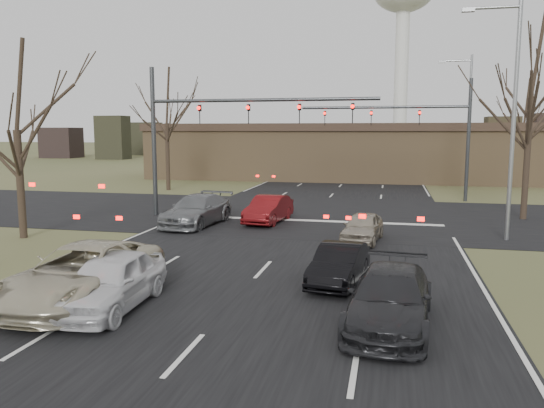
{
  "coord_description": "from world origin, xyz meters",
  "views": [
    {
      "loc": [
        4.06,
        -13.82,
        4.64
      ],
      "look_at": [
        -0.09,
        4.77,
        2.0
      ],
      "focal_mm": 35.0,
      "sensor_mm": 36.0,
      "label": 1
    }
  ],
  "objects_px": {
    "car_silver_ahead": "(362,227)",
    "mast_arm_far": "(424,125)",
    "building": "(369,151)",
    "car_black_hatch": "(339,264)",
    "streetlight_right_near": "(510,108)",
    "car_red_ahead": "(269,209)",
    "streetlight_right_far": "(466,117)",
    "car_silver_suv": "(83,274)",
    "car_white_sedan": "(111,281)",
    "car_charcoal_sedan": "(390,298)",
    "car_grey_ahead": "(197,210)",
    "mast_arm_near": "(211,122)"
  },
  "relations": [
    {
      "from": "streetlight_right_near",
      "to": "car_grey_ahead",
      "type": "bearing_deg",
      "value": 177.42
    },
    {
      "from": "mast_arm_near",
      "to": "car_silver_ahead",
      "type": "height_order",
      "value": "mast_arm_near"
    },
    {
      "from": "car_silver_ahead",
      "to": "mast_arm_far",
      "type": "bearing_deg",
      "value": 84.68
    },
    {
      "from": "car_grey_ahead",
      "to": "car_silver_ahead",
      "type": "height_order",
      "value": "car_grey_ahead"
    },
    {
      "from": "car_silver_ahead",
      "to": "mast_arm_near",
      "type": "bearing_deg",
      "value": 157.92
    },
    {
      "from": "car_silver_suv",
      "to": "car_charcoal_sedan",
      "type": "distance_m",
      "value": 8.16
    },
    {
      "from": "car_charcoal_sedan",
      "to": "car_silver_ahead",
      "type": "height_order",
      "value": "car_charcoal_sedan"
    },
    {
      "from": "streetlight_right_near",
      "to": "car_white_sedan",
      "type": "bearing_deg",
      "value": -135.5
    },
    {
      "from": "streetlight_right_far",
      "to": "car_white_sedan",
      "type": "height_order",
      "value": "streetlight_right_far"
    },
    {
      "from": "streetlight_right_far",
      "to": "car_silver_ahead",
      "type": "distance_m",
      "value": 20.24
    },
    {
      "from": "mast_arm_near",
      "to": "mast_arm_far",
      "type": "relative_size",
      "value": 1.09
    },
    {
      "from": "car_black_hatch",
      "to": "mast_arm_far",
      "type": "bearing_deg",
      "value": 87.71
    },
    {
      "from": "car_white_sedan",
      "to": "car_grey_ahead",
      "type": "bearing_deg",
      "value": 97.78
    },
    {
      "from": "streetlight_right_near",
      "to": "car_black_hatch",
      "type": "xyz_separation_m",
      "value": [
        -6.19,
        -7.99,
        -4.99
      ]
    },
    {
      "from": "mast_arm_far",
      "to": "car_silver_suv",
      "type": "relative_size",
      "value": 1.98
    },
    {
      "from": "car_silver_ahead",
      "to": "car_red_ahead",
      "type": "bearing_deg",
      "value": 150.03
    },
    {
      "from": "streetlight_right_near",
      "to": "car_charcoal_sedan",
      "type": "distance_m",
      "value": 13.17
    },
    {
      "from": "car_white_sedan",
      "to": "car_charcoal_sedan",
      "type": "relative_size",
      "value": 0.93
    },
    {
      "from": "building",
      "to": "car_red_ahead",
      "type": "xyz_separation_m",
      "value": [
        -3.91,
        -25.88,
        -1.98
      ]
    },
    {
      "from": "streetlight_right_near",
      "to": "car_red_ahead",
      "type": "bearing_deg",
      "value": 168.83
    },
    {
      "from": "car_silver_suv",
      "to": "car_silver_ahead",
      "type": "xyz_separation_m",
      "value": [
        7.0,
        9.71,
        -0.17
      ]
    },
    {
      "from": "car_white_sedan",
      "to": "car_silver_ahead",
      "type": "relative_size",
      "value": 1.2
    },
    {
      "from": "car_silver_suv",
      "to": "car_white_sedan",
      "type": "bearing_deg",
      "value": -18.71
    },
    {
      "from": "car_silver_suv",
      "to": "car_charcoal_sedan",
      "type": "bearing_deg",
      "value": -0.27
    },
    {
      "from": "streetlight_right_far",
      "to": "car_black_hatch",
      "type": "height_order",
      "value": "streetlight_right_far"
    },
    {
      "from": "car_black_hatch",
      "to": "car_grey_ahead",
      "type": "height_order",
      "value": "car_grey_ahead"
    },
    {
      "from": "building",
      "to": "car_black_hatch",
      "type": "xyz_separation_m",
      "value": [
        0.63,
        -35.99,
        -2.07
      ]
    },
    {
      "from": "building",
      "to": "car_silver_ahead",
      "type": "relative_size",
      "value": 11.78
    },
    {
      "from": "streetlight_right_far",
      "to": "car_white_sedan",
      "type": "bearing_deg",
      "value": -113.29
    },
    {
      "from": "car_silver_suv",
      "to": "car_black_hatch",
      "type": "distance_m",
      "value": 7.4
    },
    {
      "from": "car_white_sedan",
      "to": "mast_arm_far",
      "type": "bearing_deg",
      "value": 67.06
    },
    {
      "from": "car_silver_suv",
      "to": "car_red_ahead",
      "type": "relative_size",
      "value": 1.35
    },
    {
      "from": "car_silver_suv",
      "to": "car_white_sedan",
      "type": "distance_m",
      "value": 1.06
    },
    {
      "from": "car_black_hatch",
      "to": "streetlight_right_near",
      "type": "bearing_deg",
      "value": 59.56
    },
    {
      "from": "streetlight_right_far",
      "to": "car_silver_ahead",
      "type": "relative_size",
      "value": 2.78
    },
    {
      "from": "building",
      "to": "car_white_sedan",
      "type": "height_order",
      "value": "building"
    },
    {
      "from": "car_black_hatch",
      "to": "car_red_ahead",
      "type": "distance_m",
      "value": 11.09
    },
    {
      "from": "car_white_sedan",
      "to": "car_black_hatch",
      "type": "xyz_separation_m",
      "value": [
        5.63,
        3.62,
        -0.14
      ]
    },
    {
      "from": "building",
      "to": "car_silver_suv",
      "type": "height_order",
      "value": "building"
    },
    {
      "from": "streetlight_right_near",
      "to": "car_black_hatch",
      "type": "distance_m",
      "value": 11.27
    },
    {
      "from": "car_silver_suv",
      "to": "car_grey_ahead",
      "type": "xyz_separation_m",
      "value": [
        -1.22,
        11.92,
        -0.03
      ]
    },
    {
      "from": "streetlight_right_far",
      "to": "car_charcoal_sedan",
      "type": "bearing_deg",
      "value": -100.34
    },
    {
      "from": "car_silver_suv",
      "to": "mast_arm_near",
      "type": "bearing_deg",
      "value": 94.74
    },
    {
      "from": "mast_arm_far",
      "to": "car_white_sedan",
      "type": "height_order",
      "value": "mast_arm_far"
    },
    {
      "from": "streetlight_right_near",
      "to": "car_red_ahead",
      "type": "height_order",
      "value": "streetlight_right_near"
    },
    {
      "from": "car_silver_suv",
      "to": "car_grey_ahead",
      "type": "relative_size",
      "value": 1.09
    },
    {
      "from": "mast_arm_far",
      "to": "streetlight_right_far",
      "type": "distance_m",
      "value": 5.12
    },
    {
      "from": "car_charcoal_sedan",
      "to": "car_grey_ahead",
      "type": "xyz_separation_m",
      "value": [
        -9.38,
        11.93,
        0.07
      ]
    },
    {
      "from": "streetlight_right_near",
      "to": "car_silver_ahead",
      "type": "relative_size",
      "value": 2.78
    },
    {
      "from": "mast_arm_near",
      "to": "streetlight_right_far",
      "type": "bearing_deg",
      "value": 43.89
    }
  ]
}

